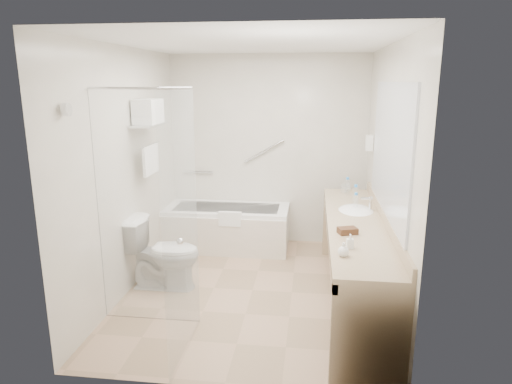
# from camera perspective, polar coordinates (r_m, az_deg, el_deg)

# --- Properties ---
(floor) EXTENTS (3.20, 3.20, 0.00)m
(floor) POSITION_cam_1_polar(r_m,az_deg,el_deg) (4.94, -0.44, -12.17)
(floor) COLOR tan
(floor) RESTS_ON ground
(ceiling) EXTENTS (2.60, 3.20, 0.10)m
(ceiling) POSITION_cam_1_polar(r_m,az_deg,el_deg) (4.46, -0.50, 18.11)
(ceiling) COLOR silver
(ceiling) RESTS_ON wall_back
(wall_back) EXTENTS (2.60, 0.10, 2.50)m
(wall_back) POSITION_cam_1_polar(r_m,az_deg,el_deg) (6.10, 1.51, 5.17)
(wall_back) COLOR beige
(wall_back) RESTS_ON ground
(wall_front) EXTENTS (2.60, 0.10, 2.50)m
(wall_front) POSITION_cam_1_polar(r_m,az_deg,el_deg) (3.01, -4.48, -3.92)
(wall_front) COLOR beige
(wall_front) RESTS_ON ground
(wall_left) EXTENTS (0.10, 3.20, 2.50)m
(wall_left) POSITION_cam_1_polar(r_m,az_deg,el_deg) (4.88, -15.79, 2.47)
(wall_left) COLOR beige
(wall_left) RESTS_ON ground
(wall_right) EXTENTS (0.10, 3.20, 2.50)m
(wall_right) POSITION_cam_1_polar(r_m,az_deg,el_deg) (4.56, 15.97, 1.68)
(wall_right) COLOR beige
(wall_right) RESTS_ON ground
(bathtub) EXTENTS (1.60, 0.73, 0.59)m
(bathtub) POSITION_cam_1_polar(r_m,az_deg,el_deg) (6.05, -3.61, -4.43)
(bathtub) COLOR white
(bathtub) RESTS_ON floor
(grab_bar_short) EXTENTS (0.40, 0.03, 0.03)m
(grab_bar_short) POSITION_cam_1_polar(r_m,az_deg,el_deg) (6.28, -7.21, 2.53)
(grab_bar_short) COLOR silver
(grab_bar_short) RESTS_ON wall_back
(grab_bar_long) EXTENTS (0.53, 0.03, 0.33)m
(grab_bar_long) POSITION_cam_1_polar(r_m,az_deg,el_deg) (6.07, 1.00, 5.12)
(grab_bar_long) COLOR silver
(grab_bar_long) RESTS_ON wall_back
(shower_enclosure) EXTENTS (0.96, 0.91, 2.11)m
(shower_enclosure) POSITION_cam_1_polar(r_m,az_deg,el_deg) (3.85, -11.67, -3.08)
(shower_enclosure) COLOR silver
(shower_enclosure) RESTS_ON floor
(towel_shelf) EXTENTS (0.24, 0.55, 0.81)m
(towel_shelf) POSITION_cam_1_polar(r_m,az_deg,el_deg) (5.09, -13.28, 8.80)
(towel_shelf) COLOR silver
(towel_shelf) RESTS_ON wall_left
(vanity_counter) EXTENTS (0.55, 2.70, 0.95)m
(vanity_counter) POSITION_cam_1_polar(r_m,az_deg,el_deg) (4.54, 12.28, -6.14)
(vanity_counter) COLOR tan
(vanity_counter) RESTS_ON floor
(sink) EXTENTS (0.40, 0.52, 0.14)m
(sink) POSITION_cam_1_polar(r_m,az_deg,el_deg) (4.87, 12.35, -2.56)
(sink) COLOR white
(sink) RESTS_ON vanity_counter
(faucet) EXTENTS (0.03, 0.03, 0.14)m
(faucet) POSITION_cam_1_polar(r_m,az_deg,el_deg) (4.86, 14.12, -1.36)
(faucet) COLOR silver
(faucet) RESTS_ON vanity_counter
(mirror) EXTENTS (0.02, 2.00, 1.20)m
(mirror) POSITION_cam_1_polar(r_m,az_deg,el_deg) (4.36, 16.38, 5.14)
(mirror) COLOR #B6BBC3
(mirror) RESTS_ON wall_right
(hairdryer_unit) EXTENTS (0.08, 0.10, 0.18)m
(hairdryer_unit) POSITION_cam_1_polar(r_m,az_deg,el_deg) (5.54, 13.99, 5.98)
(hairdryer_unit) COLOR silver
(hairdryer_unit) RESTS_ON wall_right
(toilet) EXTENTS (0.78, 0.44, 0.76)m
(toilet) POSITION_cam_1_polar(r_m,az_deg,el_deg) (4.98, -11.47, -7.51)
(toilet) COLOR white
(toilet) RESTS_ON floor
(amenity_basket) EXTENTS (0.19, 0.16, 0.05)m
(amenity_basket) POSITION_cam_1_polar(r_m,az_deg,el_deg) (4.10, 11.37, -4.76)
(amenity_basket) COLOR #472919
(amenity_basket) RESTS_ON vanity_counter
(soap_bottle_a) EXTENTS (0.07, 0.12, 0.05)m
(soap_bottle_a) POSITION_cam_1_polar(r_m,az_deg,el_deg) (3.76, 11.65, -6.51)
(soap_bottle_a) COLOR silver
(soap_bottle_a) RESTS_ON vanity_counter
(soap_bottle_b) EXTENTS (0.11, 0.13, 0.09)m
(soap_bottle_b) POSITION_cam_1_polar(r_m,az_deg,el_deg) (3.58, 10.88, -7.24)
(soap_bottle_b) COLOR silver
(soap_bottle_b) RESTS_ON vanity_counter
(water_bottle_left) EXTENTS (0.06, 0.06, 0.19)m
(water_bottle_left) POSITION_cam_1_polar(r_m,az_deg,el_deg) (4.81, 12.35, -1.31)
(water_bottle_left) COLOR silver
(water_bottle_left) RESTS_ON vanity_counter
(water_bottle_mid) EXTENTS (0.06, 0.06, 0.21)m
(water_bottle_mid) POSITION_cam_1_polar(r_m,az_deg,el_deg) (5.48, 11.34, 0.66)
(water_bottle_mid) COLOR silver
(water_bottle_mid) RESTS_ON vanity_counter
(water_bottle_right) EXTENTS (0.06, 0.06, 0.21)m
(water_bottle_right) POSITION_cam_1_polar(r_m,az_deg,el_deg) (5.12, 12.33, -0.32)
(water_bottle_right) COLOR silver
(water_bottle_right) RESTS_ON vanity_counter
(drinking_glass_near) EXTENTS (0.09, 0.09, 0.09)m
(drinking_glass_near) POSITION_cam_1_polar(r_m,az_deg,el_deg) (5.67, 11.46, 0.56)
(drinking_glass_near) COLOR silver
(drinking_glass_near) RESTS_ON vanity_counter
(drinking_glass_far) EXTENTS (0.08, 0.08, 0.10)m
(drinking_glass_far) POSITION_cam_1_polar(r_m,az_deg,el_deg) (5.57, 10.97, 0.42)
(drinking_glass_far) COLOR silver
(drinking_glass_far) RESTS_ON vanity_counter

